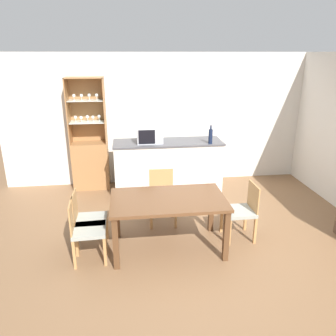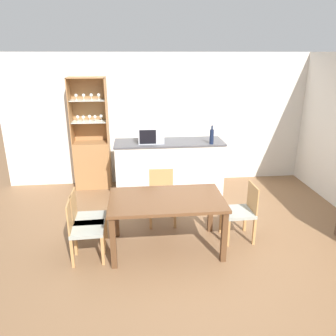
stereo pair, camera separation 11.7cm
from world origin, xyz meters
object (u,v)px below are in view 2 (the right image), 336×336
object	(u,v)px
dining_chair_side_right_far	(241,211)
dining_chair_side_left_far	(87,219)
dining_table	(167,205)
microwave	(151,134)
display_cabinet	(92,156)
dining_chair_head_far	(162,196)
dining_chair_side_left_near	(84,229)
wine_bottle	(212,136)

from	to	relation	value
dining_chair_side_right_far	dining_chair_side_left_far	bearing A→B (deg)	89.12
dining_table	microwave	world-z (taller)	microwave
display_cabinet	dining_table	bearing A→B (deg)	-62.33
dining_table	dining_chair_head_far	size ratio (longest dim) A/B	1.83
dining_table	dining_chair_side_left_near	distance (m)	1.10
display_cabinet	dining_chair_side_left_near	distance (m)	2.48
display_cabinet	wine_bottle	bearing A→B (deg)	-19.38
dining_chair_side_left_near	microwave	size ratio (longest dim) A/B	1.83
dining_chair_side_left_near	dining_chair_head_far	bearing A→B (deg)	127.17
dining_chair_side_left_far	dining_table	bearing A→B (deg)	82.64
dining_table	dining_chair_side_left_far	xyz separation A→B (m)	(-1.07, 0.13, -0.22)
dining_chair_side_right_far	wine_bottle	distance (m)	1.62
dining_chair_side_right_far	microwave	distance (m)	2.17
dining_table	dining_chair_side_left_near	size ratio (longest dim) A/B	1.83
microwave	dining_chair_head_far	bearing A→B (deg)	-84.33
dining_chair_side_left_near	dining_chair_side_left_far	world-z (taller)	same
display_cabinet	dining_chair_head_far	size ratio (longest dim) A/B	2.59
dining_chair_side_left_near	dining_chair_side_left_far	xyz separation A→B (m)	(-0.00, 0.27, 0.00)
microwave	wine_bottle	xyz separation A→B (m)	(1.05, -0.23, -0.01)
microwave	dining_table	bearing A→B (deg)	-86.73
dining_chair_side_right_far	microwave	size ratio (longest dim) A/B	1.83
dining_table	dining_chair_side_left_near	xyz separation A→B (m)	(-1.07, -0.13, -0.22)
dining_chair_side_right_far	dining_chair_head_far	world-z (taller)	same
dining_chair_side_left_far	dining_chair_head_far	xyz separation A→B (m)	(1.07, 0.63, 0.00)
wine_bottle	microwave	bearing A→B (deg)	167.47
dining_chair_side_left_near	dining_chair_head_far	size ratio (longest dim) A/B	1.00
dining_chair_head_far	wine_bottle	bearing A→B (deg)	-138.11
dining_chair_side_left_far	dining_chair_head_far	size ratio (longest dim) A/B	1.00
dining_chair_head_far	microwave	xyz separation A→B (m)	(-0.10, 1.05, 0.74)
wine_bottle	dining_chair_side_left_far	bearing A→B (deg)	-144.43
display_cabinet	microwave	world-z (taller)	display_cabinet
dining_chair_side_left_near	dining_chair_head_far	distance (m)	1.39
display_cabinet	dining_chair_head_far	bearing A→B (deg)	-52.17
dining_chair_head_far	microwave	size ratio (longest dim) A/B	1.83
dining_chair_side_right_far	microwave	world-z (taller)	microwave
display_cabinet	dining_chair_head_far	xyz separation A→B (m)	(1.23, -1.58, -0.20)
dining_chair_side_left_far	wine_bottle	world-z (taller)	wine_bottle
display_cabinet	dining_chair_side_left_far	world-z (taller)	display_cabinet
dining_chair_side_left_far	microwave	world-z (taller)	microwave
dining_table	dining_chair_side_right_far	world-z (taller)	dining_chair_side_right_far
wine_bottle	dining_table	bearing A→B (deg)	-121.06
dining_table	dining_chair_side_right_far	xyz separation A→B (m)	(1.07, 0.13, -0.22)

